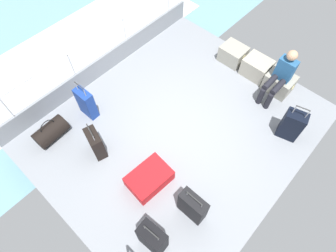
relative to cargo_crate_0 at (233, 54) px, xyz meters
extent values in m
cube|color=gray|center=(0.30, -2.19, -0.22)|extent=(4.40, 5.20, 0.06)
cube|color=gray|center=(-1.87, -2.19, 0.03)|extent=(0.06, 5.20, 0.45)
cylinder|color=silver|center=(-1.87, -4.27, 0.31)|extent=(0.04, 0.04, 1.00)
cylinder|color=silver|center=(-1.87, -2.88, 0.31)|extent=(0.04, 0.04, 1.00)
cylinder|color=silver|center=(-1.87, -1.49, 0.31)|extent=(0.04, 0.04, 1.00)
cylinder|color=silver|center=(-1.87, -0.11, 0.31)|extent=(0.04, 0.04, 1.00)
cylinder|color=silver|center=(-1.87, -2.19, 0.81)|extent=(0.04, 4.16, 0.04)
cube|color=white|center=(-3.30, -2.19, -0.53)|extent=(2.40, 7.28, 0.01)
cube|color=gray|center=(0.00, 0.00, 0.00)|extent=(0.53, 0.46, 0.38)
torus|color=tan|center=(-0.28, 0.00, 0.08)|extent=(0.02, 0.12, 0.12)
torus|color=tan|center=(0.28, 0.00, 0.08)|extent=(0.02, 0.12, 0.12)
cube|color=#9E9989|center=(0.62, -0.01, 0.02)|extent=(0.56, 0.45, 0.41)
torus|color=tan|center=(0.33, -0.01, 0.10)|extent=(0.02, 0.12, 0.12)
torus|color=tan|center=(0.91, -0.01, 0.10)|extent=(0.02, 0.12, 0.12)
cube|color=gray|center=(1.21, -0.05, 0.02)|extent=(0.55, 0.45, 0.41)
torus|color=tan|center=(0.92, -0.05, 0.10)|extent=(0.02, 0.12, 0.12)
torus|color=tan|center=(1.50, -0.05, 0.10)|extent=(0.02, 0.12, 0.12)
cube|color=#26598C|center=(1.21, -0.10, 0.46)|extent=(0.34, 0.20, 0.48)
sphere|color=tan|center=(1.21, -0.10, 0.82)|extent=(0.20, 0.20, 0.20)
cylinder|color=black|center=(1.30, -0.40, 0.26)|extent=(0.12, 0.40, 0.12)
cylinder|color=black|center=(1.30, -0.60, 0.02)|extent=(0.11, 0.11, 0.41)
cylinder|color=black|center=(1.12, -0.40, 0.26)|extent=(0.12, 0.40, 0.12)
cylinder|color=black|center=(1.12, -0.60, 0.02)|extent=(0.11, 0.11, 0.41)
cube|color=red|center=(0.68, -3.37, -0.05)|extent=(0.57, 0.77, 0.28)
cube|color=silver|center=(0.71, -3.00, 0.00)|extent=(0.05, 0.01, 0.08)
cube|color=navy|center=(-1.23, -3.15, 0.14)|extent=(0.39, 0.19, 0.65)
cylinder|color=#A5A8AD|center=(-1.35, -3.15, 0.56)|extent=(0.02, 0.02, 0.20)
cylinder|color=#A5A8AD|center=(-1.12, -3.14, 0.56)|extent=(0.02, 0.02, 0.20)
cylinder|color=#2D2D2D|center=(-1.23, -3.15, 0.66)|extent=(0.25, 0.02, 0.02)
cube|color=green|center=(-1.24, -3.05, 0.21)|extent=(0.05, 0.01, 0.08)
cube|color=black|center=(-0.43, -3.58, 0.11)|extent=(0.44, 0.30, 0.59)
cylinder|color=#A5A8AD|center=(-0.55, -3.55, 0.49)|extent=(0.02, 0.02, 0.17)
cylinder|color=#A5A8AD|center=(-0.32, -3.62, 0.49)|extent=(0.02, 0.02, 0.17)
cylinder|color=#2D2D2D|center=(-0.43, -3.58, 0.57)|extent=(0.25, 0.09, 0.02)
cube|color=white|center=(-0.41, -3.48, 0.20)|extent=(0.05, 0.02, 0.08)
cube|color=black|center=(1.93, -0.91, 0.14)|extent=(0.42, 0.33, 0.66)
cylinder|color=#A5A8AD|center=(1.83, -0.93, 0.57)|extent=(0.02, 0.02, 0.20)
cylinder|color=#A5A8AD|center=(2.04, -0.88, 0.57)|extent=(0.02, 0.02, 0.20)
cylinder|color=#2D2D2D|center=(1.93, -0.91, 0.67)|extent=(0.24, 0.08, 0.02)
cube|color=silver|center=(1.90, -0.78, 0.21)|extent=(0.05, 0.02, 0.08)
cube|color=black|center=(1.43, -4.04, 0.16)|extent=(0.42, 0.27, 0.70)
cylinder|color=#A5A8AD|center=(1.31, -4.05, 0.55)|extent=(0.02, 0.02, 0.08)
cylinder|color=#A5A8AD|center=(1.56, -4.03, 0.55)|extent=(0.02, 0.02, 0.08)
cylinder|color=#2D2D2D|center=(1.43, -4.04, 0.59)|extent=(0.27, 0.04, 0.02)
cube|color=white|center=(1.43, -3.91, 0.29)|extent=(0.05, 0.01, 0.08)
cube|color=black|center=(1.56, -3.28, 0.12)|extent=(0.46, 0.21, 0.62)
cylinder|color=#A5A8AD|center=(1.42, -3.28, 0.47)|extent=(0.02, 0.02, 0.09)
cylinder|color=#A5A8AD|center=(1.69, -3.28, 0.47)|extent=(0.02, 0.02, 0.09)
cylinder|color=#2D2D2D|center=(1.56, -3.28, 0.52)|extent=(0.29, 0.02, 0.02)
cube|color=silver|center=(1.55, -3.17, 0.20)|extent=(0.05, 0.01, 0.08)
cylinder|color=black|center=(-1.31, -3.97, -0.02)|extent=(0.38, 0.64, 0.35)
torus|color=black|center=(-1.31, -3.97, 0.17)|extent=(0.03, 0.29, 0.29)
camera|label=1|loc=(2.12, -4.46, 4.51)|focal=30.10mm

